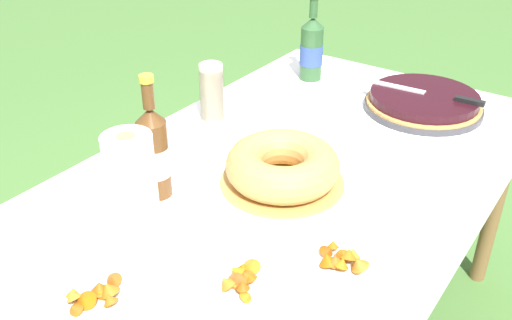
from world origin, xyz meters
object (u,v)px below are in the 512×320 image
at_px(cup_stack, 212,94).
at_px(snack_plate_right, 99,298).
at_px(berry_tart, 423,102).
at_px(snack_plate_near, 344,259).
at_px(snack_plate_left, 237,282).
at_px(paper_towel_roll, 132,185).
at_px(cider_bottle_green, 312,49).
at_px(serving_knife, 434,94).
at_px(bundt_cake, 282,166).
at_px(cider_bottle_amber, 154,152).

height_order(cup_stack, snack_plate_right, cup_stack).
distance_m(berry_tart, snack_plate_near, 0.83).
xyz_separation_m(snack_plate_left, paper_towel_roll, (0.02, 0.30, 0.11)).
relative_size(cup_stack, cider_bottle_green, 0.62).
height_order(serving_knife, bundt_cake, bundt_cake).
bearing_deg(berry_tart, paper_towel_roll, 163.15).
bearing_deg(snack_plate_near, cider_bottle_green, 34.44).
relative_size(serving_knife, bundt_cake, 1.17).
height_order(snack_plate_near, snack_plate_left, same).
xyz_separation_m(cider_bottle_amber, snack_plate_left, (-0.16, -0.36, -0.11)).
bearing_deg(cup_stack, snack_plate_left, -137.48).
relative_size(snack_plate_right, paper_towel_roll, 0.88).
bearing_deg(berry_tart, cup_stack, 132.09).
height_order(cup_stack, snack_plate_near, cup_stack).
bearing_deg(bundt_cake, serving_knife, -14.41).
distance_m(cup_stack, cider_bottle_amber, 0.42).
bearing_deg(cup_stack, berry_tart, -47.91).
xyz_separation_m(serving_knife, snack_plate_left, (-1.01, 0.03, -0.05)).
bearing_deg(berry_tart, bundt_cake, 168.06).
xyz_separation_m(cider_bottle_green, paper_towel_roll, (-1.01, -0.14, 0.01)).
distance_m(cider_bottle_amber, paper_towel_roll, 0.15).
relative_size(bundt_cake, cider_bottle_green, 1.05).
height_order(berry_tart, snack_plate_right, berry_tart).
height_order(bundt_cake, snack_plate_right, bundt_cake).
height_order(cider_bottle_green, snack_plate_right, cider_bottle_green).
xyz_separation_m(cup_stack, snack_plate_left, (-0.55, -0.51, -0.08)).
height_order(berry_tart, snack_plate_left, berry_tart).
bearing_deg(cider_bottle_amber, snack_plate_right, -153.24).
bearing_deg(cup_stack, bundt_cake, -115.38).
xyz_separation_m(serving_knife, snack_plate_right, (-1.20, 0.22, -0.05)).
bearing_deg(paper_towel_roll, cider_bottle_green, 7.73).
bearing_deg(paper_towel_roll, cider_bottle_amber, 25.30).
height_order(cup_stack, paper_towel_roll, paper_towel_roll).
bearing_deg(snack_plate_left, bundt_cake, 19.85).
xyz_separation_m(cup_stack, paper_towel_roll, (-0.53, -0.21, 0.03)).
xyz_separation_m(cup_stack, cider_bottle_amber, (-0.40, -0.14, 0.03)).
relative_size(bundt_cake, cider_bottle_amber, 1.02).
bearing_deg(snack_plate_right, snack_plate_left, -45.95).
relative_size(bundt_cake, cup_stack, 1.70).
relative_size(berry_tart, cup_stack, 1.99).
height_order(bundt_cake, snack_plate_near, bundt_cake).
xyz_separation_m(cup_stack, snack_plate_right, (-0.74, -0.32, -0.08)).
relative_size(cider_bottle_amber, snack_plate_right, 1.49).
bearing_deg(snack_plate_left, snack_plate_right, 134.05).
bearing_deg(serving_knife, bundt_cake, 72.18).
height_order(cider_bottle_green, snack_plate_near, cider_bottle_green).
bearing_deg(serving_knife, cider_bottle_amber, 62.03).
bearing_deg(cider_bottle_green, cup_stack, 171.72).
bearing_deg(paper_towel_roll, bundt_cake, -24.99).
bearing_deg(berry_tart, snack_plate_right, 171.01).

